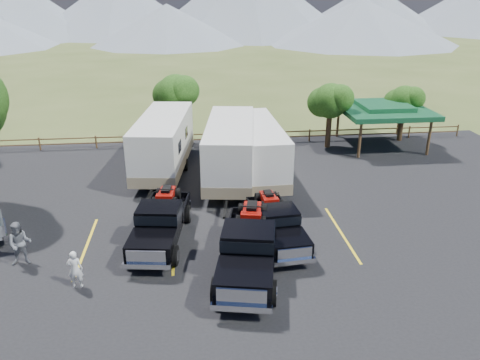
{
  "coord_description": "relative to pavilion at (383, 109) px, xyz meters",
  "views": [
    {
      "loc": [
        -0.99,
        -15.2,
        11.01
      ],
      "look_at": [
        1.45,
        7.48,
        1.6
      ],
      "focal_mm": 35.0,
      "sensor_mm": 36.0,
      "label": 1
    }
  ],
  "objects": [
    {
      "name": "trailer_center",
      "position": [
        -11.74,
        -5.71,
        -0.85
      ],
      "size": [
        3.82,
        10.48,
        3.62
      ],
      "rotation": [
        0.0,
        0.0,
        -0.14
      ],
      "color": "white",
      "rests_on": "asphalt_lot"
    },
    {
      "name": "trailer_left",
      "position": [
        -15.77,
        -3.9,
        -0.85
      ],
      "size": [
        3.79,
        10.47,
        3.62
      ],
      "rotation": [
        0.0,
        0.0,
        -0.13
      ],
      "color": "white",
      "rests_on": "asphalt_lot"
    },
    {
      "name": "tree_ne_b",
      "position": [
        1.98,
        1.01,
        0.34
      ],
      "size": [
        2.77,
        2.59,
        4.27
      ],
      "color": "black",
      "rests_on": "ground"
    },
    {
      "name": "asphalt_lot",
      "position": [
        -13.0,
        -14.0,
        -2.77
      ],
      "size": [
        44.0,
        34.0,
        0.04
      ],
      "primitive_type": "cube",
      "color": "black",
      "rests_on": "ground"
    },
    {
      "name": "person_b",
      "position": [
        -21.39,
        -14.12,
        -1.77
      ],
      "size": [
        1.04,
        0.86,
        1.96
      ],
      "primitive_type": "imported",
      "rotation": [
        0.0,
        0.0,
        0.14
      ],
      "color": "slate",
      "rests_on": "asphalt_lot"
    },
    {
      "name": "stall_lines",
      "position": [
        -13.0,
        -13.0,
        -2.74
      ],
      "size": [
        12.12,
        5.5,
        0.01
      ],
      "color": "yellow",
      "rests_on": "asphalt_lot"
    },
    {
      "name": "rig_left",
      "position": [
        -15.58,
        -12.68,
        -1.75
      ],
      "size": [
        2.86,
        6.41,
        2.07
      ],
      "rotation": [
        0.0,
        0.0,
        -0.14
      ],
      "color": "black",
      "rests_on": "asphalt_lot"
    },
    {
      "name": "mountain_range",
      "position": [
        -20.63,
        88.98,
        5.08
      ],
      "size": [
        209.0,
        71.0,
        20.0
      ],
      "color": "gray",
      "rests_on": "ground"
    },
    {
      "name": "pavilion",
      "position": [
        0.0,
        0.0,
        0.0
      ],
      "size": [
        6.2,
        6.2,
        3.22
      ],
      "color": "brown",
      "rests_on": "ground"
    },
    {
      "name": "rig_right",
      "position": [
        -10.25,
        -13.19,
        -1.84
      ],
      "size": [
        2.39,
        5.77,
        1.88
      ],
      "rotation": [
        0.0,
        0.0,
        0.09
      ],
      "color": "black",
      "rests_on": "asphalt_lot"
    },
    {
      "name": "rail_fence",
      "position": [
        -11.0,
        1.5,
        -2.18
      ],
      "size": [
        36.12,
        0.12,
        1.0
      ],
      "color": "brown",
      "rests_on": "ground"
    },
    {
      "name": "person_a",
      "position": [
        -18.74,
        -16.08,
        -1.94
      ],
      "size": [
        0.59,
        0.39,
        1.61
      ],
      "primitive_type": "imported",
      "rotation": [
        0.0,
        0.0,
        3.14
      ],
      "color": "silver",
      "rests_on": "asphalt_lot"
    },
    {
      "name": "rig_center",
      "position": [
        -11.84,
        -15.53,
        -1.65
      ],
      "size": [
        3.47,
        7.12,
        2.28
      ],
      "rotation": [
        0.0,
        0.0,
        -0.2
      ],
      "color": "black",
      "rests_on": "asphalt_lot"
    },
    {
      "name": "tree_north",
      "position": [
        -15.03,
        2.02,
        1.05
      ],
      "size": [
        3.46,
        3.24,
        5.25
      ],
      "color": "black",
      "rests_on": "ground"
    },
    {
      "name": "trailer_right",
      "position": [
        -10.11,
        -5.68,
        -0.93
      ],
      "size": [
        2.82,
        10.0,
        3.47
      ],
      "rotation": [
        0.0,
        0.0,
        0.03
      ],
      "color": "white",
      "rests_on": "asphalt_lot"
    },
    {
      "name": "ground",
      "position": [
        -13.0,
        -17.0,
        -2.79
      ],
      "size": [
        320.0,
        320.0,
        0.0
      ],
      "primitive_type": "plane",
      "color": "#3F4F21",
      "rests_on": "ground"
    },
    {
      "name": "tree_ne_a",
      "position": [
        -4.03,
        0.01,
        0.69
      ],
      "size": [
        3.11,
        2.92,
        4.76
      ],
      "color": "black",
      "rests_on": "ground"
    }
  ]
}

